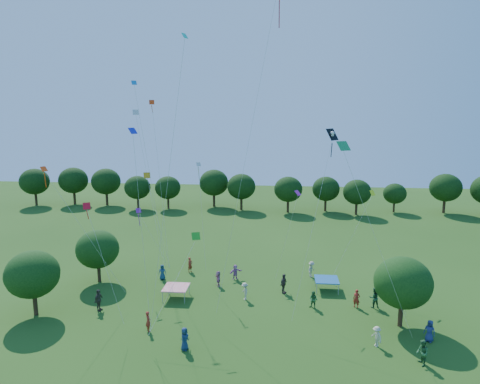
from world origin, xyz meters
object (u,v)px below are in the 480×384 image
Objects in this scene: near_tree_west at (32,274)px; pirate_kite at (331,139)px; red_high_kite at (268,43)px; near_tree_north at (98,249)px; tent_red_stripe at (176,287)px; tent_blue at (327,280)px; near_tree_east at (403,283)px.

pirate_kite is (24.35, 4.22, 11.00)m from near_tree_west.
red_high_kite reaches higher than pirate_kite.
pirate_kite is (22.01, -3.15, 11.20)m from near_tree_north.
tent_red_stripe is (8.62, -3.09, -2.35)m from near_tree_north.
pirate_kite reaches higher than tent_blue.
near_tree_west is at bearing -158.66° from tent_red_stripe.
near_tree_west is 0.22× the size of red_high_kite.
near_tree_north is 28.33m from near_tree_east.
near_tree_north is at bearing 160.28° from tent_red_stripe.
red_high_kite is (8.24, -4.54, 20.46)m from tent_red_stripe.
near_tree_east is 12.69m from pirate_kite.
near_tree_west is 29.95m from near_tree_east.
pirate_kite is (-5.58, 3.28, 10.92)m from near_tree_east.
pirate_kite reaches higher than near_tree_west.
tent_blue is (24.81, 7.46, -2.54)m from near_tree_west.
near_tree_east reaches higher than near_tree_north.
near_tree_north is at bearing -179.78° from tent_blue.
near_tree_west is 2.52× the size of tent_red_stripe.
pirate_kite reaches higher than tent_red_stripe.
near_tree_east is 2.58× the size of tent_red_stripe.
near_tree_north is 0.21× the size of red_high_kite.
red_high_kite is at bearing -139.01° from pirate_kite.
near_tree_west is at bearing 179.24° from red_high_kite.
near_tree_east reaches higher than tent_blue.
near_tree_west is 26.03m from tent_blue.
near_tree_west is 26.26m from red_high_kite.
red_high_kite is (-5.15, -4.48, 6.91)m from pirate_kite.
tent_red_stripe and tent_blue have the same top height.
near_tree_north reaches higher than tent_red_stripe.
near_tree_east is at bearing -30.44° from pirate_kite.
near_tree_north is 0.37× the size of pirate_kite.
tent_red_stripe is 14.21m from tent_blue.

